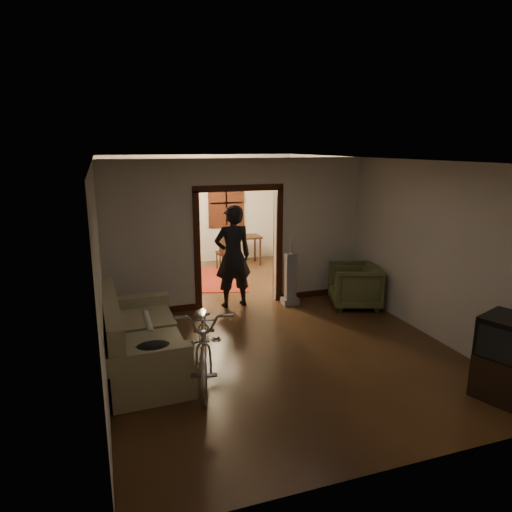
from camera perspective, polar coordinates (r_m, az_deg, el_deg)
name	(u,v)px	position (r m, az deg, el deg)	size (l,w,h in m)	color
floor	(251,317)	(8.34, -0.67, -7.57)	(5.00, 8.50, 0.01)	#321E10
ceiling	(250,159)	(7.78, -0.73, 12.03)	(5.00, 8.50, 0.01)	white
wall_back	(200,210)	(12.00, -7.03, 5.79)	(5.00, 0.02, 2.80)	beige
wall_left	(99,251)	(7.57, -18.99, 0.54)	(0.02, 8.50, 2.80)	beige
wall_right	(375,232)	(9.02, 14.60, 2.86)	(0.02, 8.50, 2.80)	beige
partition_wall	(238,233)	(8.65, -2.24, 2.84)	(5.00, 0.14, 2.80)	beige
door_casing	(238,249)	(8.71, -2.22, 0.90)	(1.74, 0.20, 2.32)	black
far_window	(226,203)	(12.10, -3.75, 6.64)	(0.98, 0.06, 1.28)	black
chandelier	(215,177)	(10.21, -5.13, 9.83)	(0.24, 0.24, 0.24)	#FFE0A5
light_switch	(291,238)	(8.96, 4.36, 2.21)	(0.08, 0.01, 0.12)	silver
sofa	(143,332)	(6.56, -13.98, -9.26)	(1.00, 2.21, 1.02)	#76724F
rolled_paper	(148,322)	(6.84, -13.37, -8.08)	(0.10, 0.10, 0.80)	beige
jacket	(153,347)	(5.67, -12.72, -11.08)	(0.44, 0.33, 0.13)	black
bicycle	(205,338)	(6.18, -6.44, -10.10)	(0.71, 2.05, 1.08)	silver
armchair	(354,286)	(8.94, 12.20, -3.63)	(0.88, 0.91, 0.83)	#535A32
tv_stand	(502,376)	(6.52, 28.43, -13.01)	(0.60, 0.55, 0.55)	black
crt_tv	(508,338)	(6.32, 28.95, -8.91)	(0.60, 0.54, 0.52)	black
vacuum	(290,279)	(8.85, 4.31, -2.86)	(0.31, 0.25, 1.02)	gray
person	(233,256)	(8.61, -2.90, -0.06)	(0.72, 0.47, 1.96)	black
oriental_rug	(216,279)	(10.59, -5.05, -2.93)	(1.48, 1.95, 0.01)	maroon
locker	(157,235)	(11.34, -12.28, 2.64)	(0.92, 0.51, 1.83)	#2A331F
globe	(155,192)	(11.20, -12.54, 7.79)	(0.29, 0.29, 0.29)	#1E5972
desk	(241,251)	(11.81, -1.85, 0.66)	(0.99, 0.56, 0.73)	black
desk_chair	(225,253)	(11.29, -3.90, 0.40)	(0.39, 0.39, 0.88)	black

